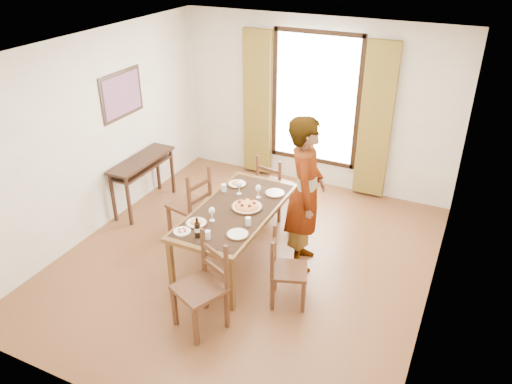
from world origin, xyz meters
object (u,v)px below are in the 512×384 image
at_px(console_table, 142,166).
at_px(man, 305,195).
at_px(dining_table, 236,213).
at_px(pasta_platter, 247,204).

xyz_separation_m(console_table, man, (2.70, -0.34, 0.31)).
bearing_deg(dining_table, pasta_platter, 33.48).
relative_size(dining_table, man, 0.96).
relative_size(console_table, man, 0.60).
relative_size(console_table, dining_table, 0.63).
distance_m(console_table, dining_table, 2.01).
height_order(console_table, dining_table, console_table).
xyz_separation_m(dining_table, man, (0.80, 0.30, 0.30)).
relative_size(console_table, pasta_platter, 3.00).
xyz_separation_m(dining_table, pasta_platter, (0.11, 0.08, 0.11)).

